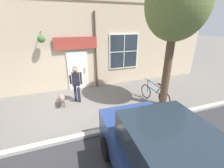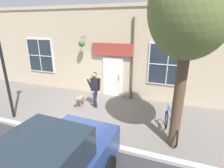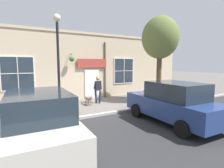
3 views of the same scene
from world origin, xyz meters
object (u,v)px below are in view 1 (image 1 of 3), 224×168
dog_on_leash (62,98)px  street_tree_by_curb (176,6)px  leaning_bicycle (155,94)px  pedestrian_walking (76,81)px

dog_on_leash → street_tree_by_curb: street_tree_by_curb is taller
street_tree_by_curb → leaning_bicycle: 3.71m
street_tree_by_curb → pedestrian_walking: bearing=-114.3°
pedestrian_walking → leaning_bicycle: pedestrian_walking is taller
pedestrian_walking → street_tree_by_curb: bearing=65.7°
street_tree_by_curb → dog_on_leash: bearing=-108.1°
pedestrian_walking → dog_on_leash: 0.98m
pedestrian_walking → dog_on_leash: size_ratio=1.72×
pedestrian_walking → leaning_bicycle: bearing=70.9°
street_tree_by_curb → leaning_bicycle: size_ratio=3.27×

